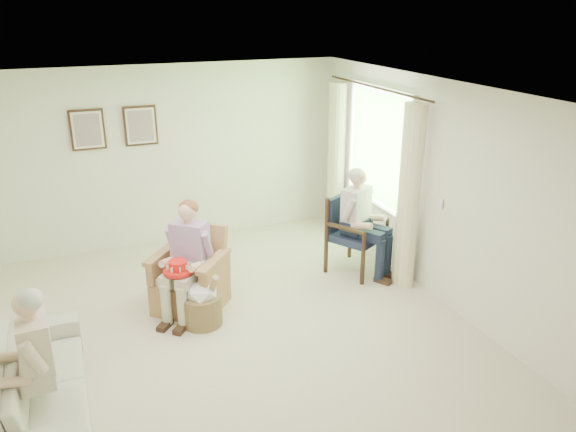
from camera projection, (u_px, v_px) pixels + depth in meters
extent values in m
plane|color=beige|center=(234.00, 328.00, 6.22)|extent=(5.50, 5.50, 0.00)
cube|color=silver|center=(175.00, 156.00, 8.13)|extent=(5.00, 0.04, 2.60)
cube|color=silver|center=(361.00, 371.00, 3.38)|extent=(5.00, 0.04, 2.60)
cube|color=silver|center=(432.00, 190.00, 6.64)|extent=(0.04, 5.50, 2.60)
cube|color=white|center=(224.00, 91.00, 5.29)|extent=(5.00, 5.50, 0.02)
cube|color=#2D6B23|center=(379.00, 147.00, 7.58)|extent=(0.02, 1.40, 1.50)
cube|color=white|center=(382.00, 89.00, 7.30)|extent=(0.04, 1.52, 0.06)
cube|color=white|center=(375.00, 202.00, 7.85)|extent=(0.04, 1.52, 0.06)
cylinder|color=#382114|center=(376.00, 87.00, 7.26)|extent=(0.03, 2.50, 0.03)
cylinder|color=beige|center=(409.00, 198.00, 6.82)|extent=(0.34, 0.34, 2.30)
cylinder|color=beige|center=(336.00, 159.00, 8.52)|extent=(0.34, 0.34, 2.30)
cube|color=#382114|center=(87.00, 130.00, 7.53)|extent=(0.45, 0.03, 0.55)
cube|color=silver|center=(88.00, 130.00, 7.51)|extent=(0.39, 0.01, 0.49)
cube|color=tan|center=(88.00, 130.00, 7.50)|extent=(0.33, 0.01, 0.43)
cube|color=#382114|center=(141.00, 126.00, 7.78)|extent=(0.45, 0.03, 0.55)
cube|color=silver|center=(141.00, 126.00, 7.76)|extent=(0.39, 0.01, 0.49)
cube|color=tan|center=(141.00, 126.00, 7.75)|extent=(0.33, 0.01, 0.43)
cube|color=#AE7B52|center=(191.00, 293.00, 6.58)|extent=(0.71, 0.70, 0.37)
cube|color=beige|center=(190.00, 277.00, 6.47)|extent=(0.55, 0.53, 0.09)
cube|color=#AE7B52|center=(183.00, 246.00, 6.66)|extent=(0.66, 0.20, 0.56)
cube|color=#AE7B52|center=(160.00, 273.00, 6.34)|extent=(0.09, 0.64, 0.27)
cube|color=#AE7B52|center=(217.00, 263.00, 6.58)|extent=(0.09, 0.64, 0.27)
cylinder|color=black|center=(346.00, 267.00, 7.15)|extent=(0.06, 0.06, 0.44)
cylinder|color=black|center=(386.00, 259.00, 7.36)|extent=(0.06, 0.06, 0.44)
cylinder|color=black|center=(326.00, 250.00, 7.64)|extent=(0.06, 0.06, 0.44)
cylinder|color=black|center=(365.00, 244.00, 7.85)|extent=(0.06, 0.06, 0.44)
cube|color=#1A213B|center=(357.00, 236.00, 7.40)|extent=(0.58, 0.56, 0.10)
cube|color=#1A213B|center=(348.00, 210.00, 7.54)|extent=(0.54, 0.07, 0.50)
imported|color=beige|center=(39.00, 383.00, 4.88)|extent=(1.95, 0.76, 0.57)
cube|color=beige|center=(189.00, 264.00, 6.42)|extent=(0.40, 0.26, 0.16)
cube|color=#AF86BE|center=(187.00, 241.00, 6.34)|extent=(0.39, 0.24, 0.46)
sphere|color=#DDAD8E|center=(185.00, 211.00, 6.20)|extent=(0.21, 0.21, 0.21)
ellipsoid|color=brown|center=(185.00, 208.00, 6.21)|extent=(0.22, 0.22, 0.18)
cube|color=beige|center=(185.00, 278.00, 6.21)|extent=(0.14, 0.44, 0.13)
cube|color=beige|center=(203.00, 275.00, 6.28)|extent=(0.14, 0.44, 0.13)
cylinder|color=beige|center=(191.00, 307.00, 6.13)|extent=(0.12, 0.12, 0.47)
cylinder|color=beige|center=(209.00, 303.00, 6.20)|extent=(0.12, 0.12, 0.47)
cube|color=#182036|center=(357.00, 225.00, 7.35)|extent=(0.40, 0.26, 0.16)
cube|color=silver|center=(357.00, 204.00, 7.26)|extent=(0.39, 0.24, 0.46)
sphere|color=#DDAD8E|center=(359.00, 177.00, 7.12)|extent=(0.21, 0.21, 0.21)
ellipsoid|color=#B7B2AD|center=(358.00, 175.00, 7.14)|extent=(0.22, 0.22, 0.18)
cube|color=#182036|center=(359.00, 236.00, 7.14)|extent=(0.14, 0.44, 0.13)
cube|color=#182036|center=(372.00, 233.00, 7.21)|extent=(0.14, 0.44, 0.13)
cylinder|color=#182036|center=(365.00, 263.00, 7.07)|extent=(0.12, 0.12, 0.55)
cylinder|color=#182036|center=(379.00, 260.00, 7.14)|extent=(0.12, 0.12, 0.55)
cube|color=#C0B39B|center=(35.00, 372.00, 4.67)|extent=(0.42, 0.26, 0.16)
cube|color=beige|center=(29.00, 342.00, 4.59)|extent=(0.41, 0.24, 0.46)
sphere|color=#DDAD8E|center=(22.00, 302.00, 4.45)|extent=(0.21, 0.21, 0.21)
ellipsoid|color=#B7B2AD|center=(21.00, 298.00, 4.46)|extent=(0.22, 0.22, 0.18)
cube|color=#C0B39B|center=(22.00, 395.00, 4.46)|extent=(0.14, 0.44, 0.13)
cube|color=#C0B39B|center=(49.00, 389.00, 4.53)|extent=(0.14, 0.44, 0.13)
cylinder|color=#C0B39B|center=(53.00, 427.00, 4.44)|extent=(0.12, 0.12, 0.40)
cylinder|color=red|center=(178.00, 271.00, 6.15)|extent=(0.33, 0.33, 0.04)
cylinder|color=red|center=(178.00, 266.00, 6.13)|extent=(0.20, 0.20, 0.12)
cube|color=white|center=(187.00, 264.00, 6.17)|extent=(0.05, 0.01, 0.05)
cube|color=white|center=(183.00, 262.00, 6.22)|extent=(0.04, 0.04, 0.05)
cube|color=white|center=(176.00, 262.00, 6.22)|extent=(0.01, 0.04, 0.05)
cube|color=white|center=(170.00, 264.00, 6.17)|extent=(0.04, 0.04, 0.05)
cube|color=white|center=(168.00, 268.00, 6.09)|extent=(0.04, 0.01, 0.05)
cube|color=white|center=(172.00, 270.00, 6.04)|extent=(0.04, 0.04, 0.05)
cube|color=white|center=(180.00, 270.00, 6.04)|extent=(0.01, 0.05, 0.05)
cube|color=white|center=(186.00, 268.00, 6.09)|extent=(0.04, 0.04, 0.05)
cylinder|color=tan|center=(202.00, 309.00, 6.26)|extent=(0.51, 0.51, 0.35)
ellipsoid|color=white|center=(201.00, 292.00, 6.17)|extent=(0.40, 0.40, 0.24)
cylinder|color=#A57F56|center=(211.00, 292.00, 6.17)|extent=(0.18, 0.32, 0.52)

